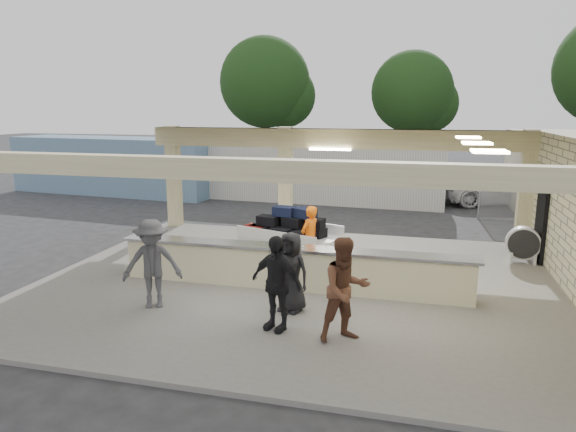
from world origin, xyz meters
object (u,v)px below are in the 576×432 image
(baggage_handler, at_px, (310,238))
(passenger_b, at_px, (276,283))
(car_white_a, at_px, (500,187))
(container_blue, at_px, (115,165))
(drum_fan, at_px, (523,243))
(baggage_counter, at_px, (291,267))
(passenger_d, at_px, (291,272))
(passenger_a, at_px, (346,290))
(passenger_c, at_px, (152,264))
(luggage_cart, at_px, (288,231))
(container_white, at_px, (309,172))
(car_dark, at_px, (527,185))

(baggage_handler, distance_m, passenger_b, 3.72)
(car_white_a, relative_size, container_blue, 0.48)
(drum_fan, bearing_deg, baggage_counter, -143.02)
(baggage_counter, height_order, car_white_a, car_white_a)
(baggage_handler, xyz_separation_m, passenger_d, (0.20, -2.79, 0.00))
(passenger_a, xyz_separation_m, passenger_c, (-4.06, 0.57, -0.01))
(luggage_cart, xyz_separation_m, passenger_b, (0.89, -4.45, 0.12))
(luggage_cart, bearing_deg, container_blue, 159.43)
(passenger_b, xyz_separation_m, container_white, (-2.39, 14.05, 0.30))
(passenger_a, relative_size, passenger_c, 1.01)
(car_white_a, bearing_deg, passenger_d, 139.47)
(baggage_counter, height_order, baggage_handler, baggage_handler)
(baggage_handler, bearing_deg, container_white, -141.53)
(passenger_c, bearing_deg, passenger_a, -31.49)
(passenger_b, bearing_deg, baggage_counter, 116.22)
(passenger_b, distance_m, passenger_c, 2.79)
(car_dark, height_order, container_white, container_white)
(luggage_cart, xyz_separation_m, container_white, (-1.49, 9.60, 0.42))
(luggage_cart, bearing_deg, baggage_counter, -55.29)
(passenger_d, bearing_deg, container_blue, 150.33)
(passenger_c, relative_size, car_dark, 0.48)
(baggage_handler, xyz_separation_m, car_dark, (7.49, 13.17, -0.27))
(baggage_counter, xyz_separation_m, passenger_d, (0.32, -1.30, 0.34))
(passenger_a, bearing_deg, luggage_cart, 82.50)
(luggage_cart, bearing_deg, passenger_d, -56.06)
(passenger_d, xyz_separation_m, container_white, (-2.44, 13.12, 0.38))
(drum_fan, height_order, passenger_c, passenger_c)
(baggage_handler, distance_m, passenger_d, 2.80)
(car_dark, height_order, container_blue, container_blue)
(container_blue, bearing_deg, container_white, 7.59)
(car_dark, distance_m, container_white, 10.15)
(drum_fan, xyz_separation_m, container_blue, (-17.29, 7.96, 0.74))
(passenger_b, relative_size, container_white, 0.15)
(passenger_c, relative_size, container_white, 0.15)
(passenger_d, height_order, container_white, container_white)
(passenger_b, bearing_deg, passenger_c, -169.43)
(passenger_c, bearing_deg, container_blue, 101.63)
(baggage_handler, xyz_separation_m, car_white_a, (6.11, 11.50, -0.20))
(car_dark, bearing_deg, passenger_d, 179.23)
(drum_fan, height_order, container_white, container_white)
(car_dark, bearing_deg, luggage_cart, 170.28)
(passenger_a, bearing_deg, baggage_handler, 77.55)
(passenger_b, relative_size, car_white_a, 0.36)
(luggage_cart, distance_m, passenger_a, 5.09)
(luggage_cart, relative_size, container_white, 0.24)
(container_white, bearing_deg, container_blue, -174.31)
(baggage_counter, relative_size, passenger_a, 4.36)
(drum_fan, distance_m, baggage_handler, 5.73)
(drum_fan, height_order, container_blue, container_blue)
(passenger_a, xyz_separation_m, container_blue, (-13.36, 13.77, 0.32))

